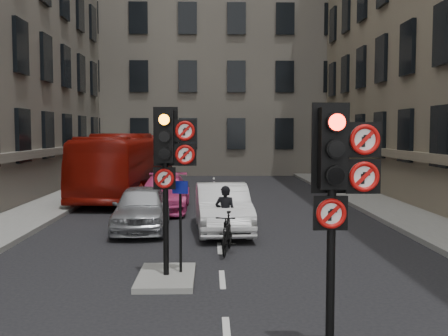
{
  "coord_description": "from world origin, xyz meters",
  "views": [
    {
      "loc": [
        -0.26,
        -6.04,
        3.18
      ],
      "look_at": [
        -0.04,
        2.23,
        2.6
      ],
      "focal_mm": 42.0,
      "sensor_mm": 36.0,
      "label": 1
    }
  ],
  "objects": [
    {
      "name": "pavement_left",
      "position": [
        -7.2,
        12.0,
        0.08
      ],
      "size": [
        3.0,
        50.0,
        0.16
      ],
      "primitive_type": "cube",
      "color": "gray",
      "rests_on": "ground"
    },
    {
      "name": "pavement_right",
      "position": [
        7.2,
        12.0,
        0.08
      ],
      "size": [
        3.0,
        50.0,
        0.16
      ],
      "primitive_type": "cube",
      "color": "gray",
      "rests_on": "ground"
    },
    {
      "name": "centre_island",
      "position": [
        -1.2,
        5.0,
        0.06
      ],
      "size": [
        1.2,
        2.0,
        0.12
      ],
      "primitive_type": "cube",
      "color": "gray",
      "rests_on": "ground"
    },
    {
      "name": "building_far",
      "position": [
        0.0,
        38.0,
        10.0
      ],
      "size": [
        30.0,
        14.0,
        20.0
      ],
      "primitive_type": "cube",
      "color": "slate",
      "rests_on": "ground"
    },
    {
      "name": "signal_near",
      "position": [
        1.49,
        0.99,
        2.58
      ],
      "size": [
        0.91,
        0.4,
        3.58
      ],
      "color": "black",
      "rests_on": "ground"
    },
    {
      "name": "signal_far",
      "position": [
        -1.11,
        4.99,
        2.7
      ],
      "size": [
        0.91,
        0.4,
        3.58
      ],
      "color": "black",
      "rests_on": "centre_island"
    },
    {
      "name": "car_silver",
      "position": [
        -2.46,
        10.68,
        0.72
      ],
      "size": [
        1.89,
        4.31,
        1.45
      ],
      "primitive_type": "imported",
      "rotation": [
        0.0,
        0.0,
        0.04
      ],
      "color": "#A0A3A8",
      "rests_on": "ground"
    },
    {
      "name": "car_white",
      "position": [
        0.14,
        10.44,
        0.75
      ],
      "size": [
        1.87,
        4.65,
        1.5
      ],
      "primitive_type": "imported",
      "rotation": [
        0.0,
        0.0,
        0.06
      ],
      "color": "silver",
      "rests_on": "ground"
    },
    {
      "name": "car_pink",
      "position": [
        -2.1,
        14.88,
        0.7
      ],
      "size": [
        1.97,
        4.81,
        1.39
      ],
      "primitive_type": "imported",
      "rotation": [
        0.0,
        0.0,
        0.0
      ],
      "color": "#D33E81",
      "rests_on": "ground"
    },
    {
      "name": "bus_red",
      "position": [
        -4.24,
        19.41,
        1.53
      ],
      "size": [
        3.49,
        11.19,
        3.07
      ],
      "primitive_type": "imported",
      "rotation": [
        0.0,
        0.0,
        -0.08
      ],
      "color": "maroon",
      "rests_on": "ground"
    },
    {
      "name": "motorcycle",
      "position": [
        0.19,
        7.47,
        0.53
      ],
      "size": [
        0.76,
        1.82,
        1.06
      ],
      "primitive_type": "imported",
      "rotation": [
        0.0,
        0.0,
        -0.15
      ],
      "color": "black",
      "rests_on": "ground"
    },
    {
      "name": "motorcyclist",
      "position": [
        0.18,
        8.86,
        0.81
      ],
      "size": [
        0.66,
        0.51,
        1.63
      ],
      "primitive_type": "imported",
      "rotation": [
        0.0,
        0.0,
        2.92
      ],
      "color": "black",
      "rests_on": "ground"
    },
    {
      "name": "info_sign",
      "position": [
        -0.9,
        5.17,
        1.41
      ],
      "size": [
        0.34,
        0.13,
        2.0
      ],
      "rotation": [
        0.0,
        0.0,
        -0.2
      ],
      "color": "black",
      "rests_on": "centre_island"
    }
  ]
}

